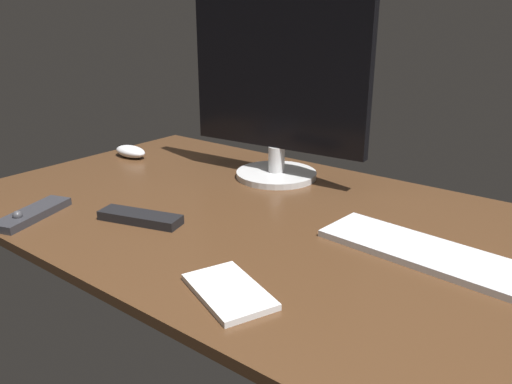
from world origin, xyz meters
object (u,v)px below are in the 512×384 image
object	(u,v)px
computer_mouse	(131,151)
notepad	(229,291)
keyboard	(440,257)
media_remote	(32,214)
monitor	(278,88)
tv_remote	(140,217)

from	to	relation	value
computer_mouse	notepad	bearing A→B (deg)	-29.04
keyboard	media_remote	bearing A→B (deg)	-151.06
monitor	keyboard	distance (cm)	61.18
media_remote	notepad	xyz separation A→B (cm)	(55.04, 2.23, -0.38)
monitor	tv_remote	bearing A→B (deg)	-100.87
computer_mouse	media_remote	bearing A→B (deg)	-63.88
monitor	tv_remote	xyz separation A→B (cm)	(-5.00, -43.32, -23.23)
monitor	media_remote	size ratio (longest dim) A/B	2.57
media_remote	keyboard	bearing A→B (deg)	95.79
monitor	notepad	distance (cm)	66.04
keyboard	media_remote	distance (cm)	85.13
computer_mouse	tv_remote	bearing A→B (deg)	-36.88
media_remote	notepad	size ratio (longest dim) A/B	1.21
monitor	media_remote	world-z (taller)	monitor
notepad	media_remote	bearing A→B (deg)	-177.68
tv_remote	media_remote	bearing A→B (deg)	-164.09
keyboard	media_remote	world-z (taller)	media_remote
media_remote	tv_remote	size ratio (longest dim) A/B	1.05
keyboard	notepad	bearing A→B (deg)	-120.04
computer_mouse	notepad	xyz separation A→B (cm)	(77.13, -42.88, -1.25)
notepad	monitor	bearing A→B (deg)	118.55
tv_remote	monitor	bearing A→B (deg)	66.95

